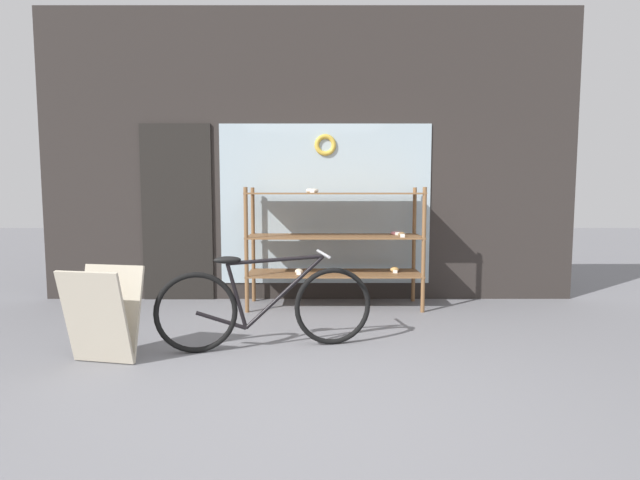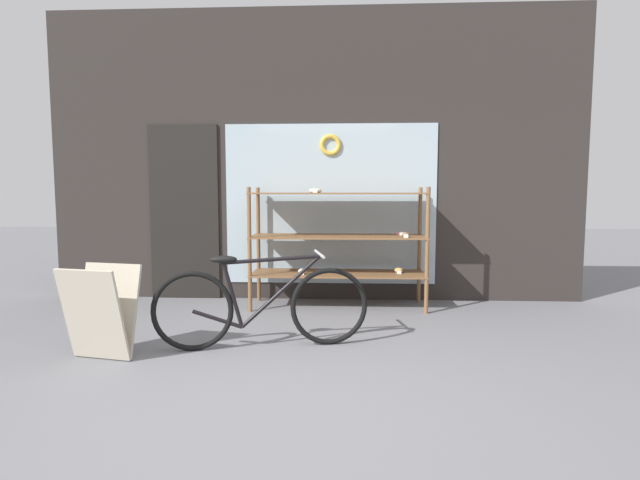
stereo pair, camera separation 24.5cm
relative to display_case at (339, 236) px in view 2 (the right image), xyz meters
name	(u,v)px [view 2 (the right image)]	position (x,y,z in m)	size (l,w,h in m)	color
ground_plane	(284,397)	(-0.31, -2.54, -0.80)	(30.00, 30.00, 0.00)	slate
storefront_facade	(311,160)	(-0.34, 0.44, 0.88)	(6.38, 0.13, 3.44)	#2D2826
display_case	(339,236)	(0.00, 0.00, 0.00)	(1.95, 0.60, 1.35)	brown
bicycle	(261,306)	(-0.62, -1.53, -0.44)	(1.76, 0.53, 0.79)	black
sandwich_board	(101,312)	(-1.81, -1.88, -0.43)	(0.57, 0.47, 0.72)	#B2A893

